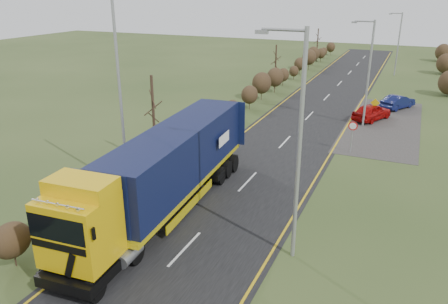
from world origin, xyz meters
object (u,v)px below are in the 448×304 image
lorry (166,168)px  speed_sign (352,131)px  car_blue_sedan (398,102)px  streetlight_near (297,139)px  car_red_hatchback (372,112)px

lorry → speed_sign: bearing=56.2°
car_blue_sedan → streetlight_near: 29.13m
speed_sign → streetlight_near: bearing=-91.9°
lorry → car_blue_sedan: (9.78, 27.34, -1.82)m
car_blue_sedan → lorry: bearing=99.0°
car_red_hatchback → car_blue_sedan: 5.49m
lorry → streetlight_near: 7.68m
car_blue_sedan → streetlight_near: streetlight_near is taller
streetlight_near → speed_sign: (0.48, 14.23, -3.79)m
car_red_hatchback → streetlight_near: bearing=112.4°
car_red_hatchback → speed_sign: bearing=112.0°
car_red_hatchback → streetlight_near: streetlight_near is taller
lorry → car_red_hatchback: 23.60m
car_red_hatchback → streetlight_near: (-0.89, -23.45, 4.68)m
car_blue_sedan → speed_sign: 14.59m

